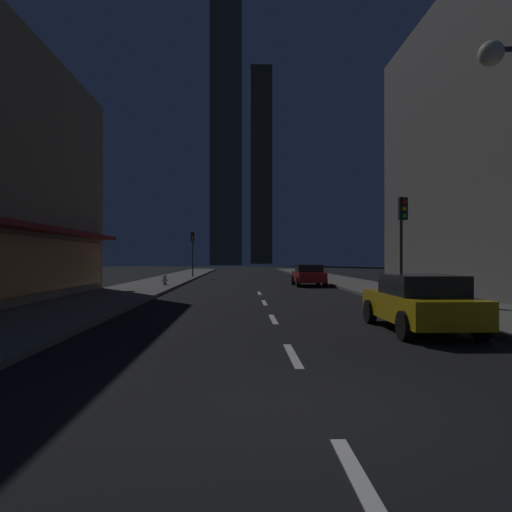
{
  "coord_description": "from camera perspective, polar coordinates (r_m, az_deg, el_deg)",
  "views": [
    {
      "loc": [
        -1.0,
        -5.59,
        1.87
      ],
      "look_at": [
        0.0,
        24.16,
        2.02
      ],
      "focal_mm": 32.27,
      "sensor_mm": 36.0,
      "label": 1
    }
  ],
  "objects": [
    {
      "name": "skyscraper_distant_tall",
      "position": [
        134.95,
        -3.72,
        14.86
      ],
      "size": [
        8.83,
        7.93,
        74.28
      ],
      "primitive_type": "cube",
      "color": "#514D3D",
      "rests_on": "ground"
    },
    {
      "name": "skyscraper_distant_mid",
      "position": [
        163.5,
        0.61,
        11.06
      ],
      "size": [
        7.45,
        8.0,
        68.1
      ],
      "primitive_type": "cube",
      "color": "#3A372B",
      "rests_on": "ground"
    },
    {
      "name": "ground_plane",
      "position": [
        37.65,
        -0.4,
        -3.21
      ],
      "size": [
        78.0,
        136.0,
        0.1
      ],
      "primitive_type": "cube",
      "color": "black"
    },
    {
      "name": "traffic_light_far_left",
      "position": [
        43.43,
        -7.87,
        1.46
      ],
      "size": [
        0.32,
        0.48,
        4.2
      ],
      "color": "#2D2D2D",
      "rests_on": "sidewalk_left"
    },
    {
      "name": "fire_hydrant_far_left",
      "position": [
        30.28,
        -11.25,
        -2.96
      ],
      "size": [
        0.42,
        0.3,
        0.65
      ],
      "color": "#B2B2B2",
      "rests_on": "sidewalk_left"
    },
    {
      "name": "car_parked_near",
      "position": [
        12.57,
        19.64,
        -5.42
      ],
      "size": [
        1.98,
        4.24,
        1.45
      ],
      "color": "gold",
      "rests_on": "ground"
    },
    {
      "name": "sidewalk_right",
      "position": [
        38.47,
        10.09,
        -2.96
      ],
      "size": [
        4.0,
        76.0,
        0.15
      ],
      "primitive_type": "cube",
      "color": "#605E59",
      "rests_on": "ground"
    },
    {
      "name": "traffic_light_near_right",
      "position": [
        19.4,
        17.69,
        3.64
      ],
      "size": [
        0.32,
        0.48,
        4.2
      ],
      "color": "#2D2D2D",
      "rests_on": "sidewalk_right"
    },
    {
      "name": "sidewalk_left",
      "position": [
        38.1,
        -11.0,
        -2.98
      ],
      "size": [
        4.0,
        76.0,
        0.15
      ],
      "primitive_type": "cube",
      "color": "#605E59",
      "rests_on": "ground"
    },
    {
      "name": "lane_marking_center",
      "position": [
        14.14,
        2.16,
        -7.85
      ],
      "size": [
        0.16,
        23.0,
        0.01
      ],
      "color": "silver",
      "rests_on": "ground"
    },
    {
      "name": "car_parked_far",
      "position": [
        31.29,
        6.54,
        -2.35
      ],
      "size": [
        1.98,
        4.24,
        1.45
      ],
      "color": "#B21919",
      "rests_on": "ground"
    }
  ]
}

